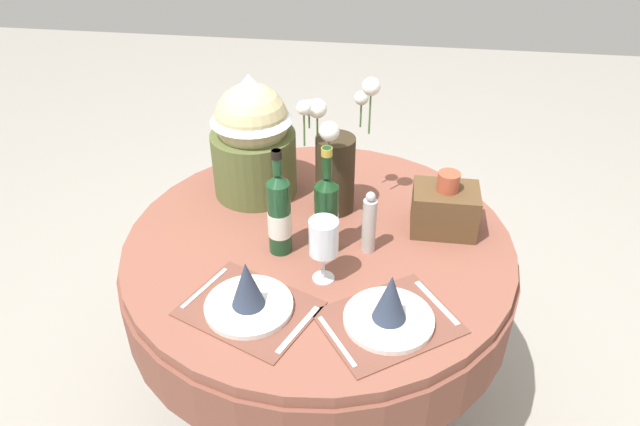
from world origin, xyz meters
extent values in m
plane|color=#9E998E|center=(0.00, 0.00, 0.00)|extent=(8.00, 8.00, 0.00)
cylinder|color=brown|center=(0.00, 0.00, 0.74)|extent=(1.21, 1.21, 0.04)
cylinder|color=brown|center=(0.00, 0.00, 0.62)|extent=(1.24, 1.24, 0.19)
cylinder|color=black|center=(0.00, 0.00, 0.37)|extent=(0.12, 0.12, 0.69)
cylinder|color=black|center=(0.00, 0.00, 0.01)|extent=(0.65, 0.65, 0.03)
cube|color=brown|center=(-0.14, -0.33, 0.76)|extent=(0.42, 0.37, 0.00)
cylinder|color=white|center=(-0.14, -0.33, 0.77)|extent=(0.24, 0.24, 0.02)
cone|color=#2D384C|center=(-0.14, -0.33, 0.85)|extent=(0.09, 0.09, 0.14)
cube|color=silver|center=(-0.29, -0.27, 0.76)|extent=(0.09, 0.18, 0.00)
cube|color=silver|center=(0.00, -0.39, 0.76)|extent=(0.09, 0.18, 0.00)
cube|color=brown|center=(0.23, -0.33, 0.76)|extent=(0.43, 0.41, 0.00)
cylinder|color=white|center=(0.23, -0.33, 0.77)|extent=(0.24, 0.24, 0.02)
cone|color=#2D384C|center=(0.23, -0.33, 0.85)|extent=(0.09, 0.09, 0.14)
cube|color=silver|center=(0.10, -0.42, 0.76)|extent=(0.12, 0.16, 0.00)
cube|color=silver|center=(0.36, -0.25, 0.76)|extent=(0.12, 0.17, 0.00)
cylinder|color=#332819|center=(0.03, 0.18, 0.89)|extent=(0.13, 0.13, 0.26)
sphere|color=white|center=(0.10, 0.27, 1.12)|extent=(0.05, 0.05, 0.05)
cylinder|color=#4C7038|center=(0.10, 0.27, 1.06)|extent=(0.01, 0.01, 0.09)
sphere|color=white|center=(-0.03, 0.18, 1.12)|extent=(0.06, 0.06, 0.06)
cylinder|color=#4C7038|center=(-0.03, 0.18, 1.06)|extent=(0.01, 0.01, 0.08)
sphere|color=white|center=(0.02, 0.09, 1.09)|extent=(0.06, 0.06, 0.06)
cylinder|color=#4C7038|center=(0.02, 0.09, 1.04)|extent=(0.01, 0.01, 0.05)
sphere|color=white|center=(-0.06, 0.12, 1.15)|extent=(0.04, 0.04, 0.04)
cylinder|color=#4C7038|center=(-0.06, 0.12, 1.08)|extent=(0.01, 0.01, 0.11)
sphere|color=white|center=(-0.06, 0.24, 1.09)|extent=(0.05, 0.05, 0.05)
cylinder|color=#4C7038|center=(-0.06, 0.24, 1.05)|extent=(0.01, 0.01, 0.06)
sphere|color=white|center=(0.13, 0.23, 1.18)|extent=(0.06, 0.06, 0.06)
cylinder|color=#4C7038|center=(0.13, 0.23, 1.09)|extent=(0.01, 0.01, 0.14)
cylinder|color=#143819|center=(0.03, -0.04, 0.87)|extent=(0.07, 0.07, 0.23)
cylinder|color=silver|center=(0.03, -0.04, 0.85)|extent=(0.07, 0.07, 0.08)
cone|color=#143819|center=(0.03, -0.04, 1.00)|extent=(0.07, 0.07, 0.03)
cylinder|color=#143819|center=(0.03, -0.04, 1.06)|extent=(0.03, 0.03, 0.09)
cylinder|color=#B29933|center=(0.03, -0.04, 1.10)|extent=(0.03, 0.03, 0.02)
cylinder|color=#194223|center=(-0.11, -0.07, 0.88)|extent=(0.07, 0.07, 0.24)
cylinder|color=silver|center=(-0.11, -0.07, 0.86)|extent=(0.07, 0.07, 0.08)
cone|color=#194223|center=(-0.11, -0.07, 1.01)|extent=(0.07, 0.07, 0.03)
cylinder|color=#194223|center=(-0.11, -0.07, 1.06)|extent=(0.03, 0.03, 0.08)
cylinder|color=black|center=(-0.11, -0.07, 1.09)|extent=(0.03, 0.03, 0.02)
cylinder|color=silver|center=(0.04, -0.18, 0.76)|extent=(0.06, 0.06, 0.00)
cylinder|color=silver|center=(0.04, -0.18, 0.81)|extent=(0.01, 0.01, 0.09)
cylinder|color=silver|center=(0.04, -0.18, 0.91)|extent=(0.08, 0.08, 0.11)
cylinder|color=#B7B2AD|center=(0.16, -0.03, 0.85)|extent=(0.04, 0.04, 0.18)
sphere|color=#B7B7BC|center=(0.16, -0.03, 0.95)|extent=(0.03, 0.03, 0.03)
cylinder|color=#566033|center=(-0.26, 0.25, 0.87)|extent=(0.29, 0.29, 0.22)
sphere|color=#C6B784|center=(-0.26, 0.25, 1.03)|extent=(0.24, 0.24, 0.24)
cone|color=silver|center=(-0.26, 0.25, 1.11)|extent=(0.27, 0.27, 0.16)
cube|color=brown|center=(0.38, 0.11, 0.83)|extent=(0.20, 0.15, 0.15)
cylinder|color=#B24C33|center=(0.38, 0.11, 0.93)|extent=(0.07, 0.07, 0.06)
camera|label=1|loc=(0.21, -1.49, 1.90)|focal=33.97mm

